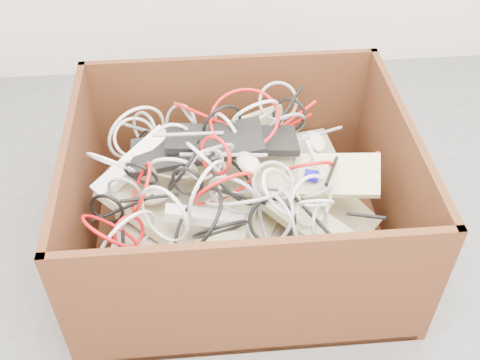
{
  "coord_description": "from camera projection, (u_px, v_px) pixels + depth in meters",
  "views": [
    {
      "loc": [
        -0.36,
        -1.12,
        1.65
      ],
      "look_at": [
        -0.24,
        0.31,
        0.3
      ],
      "focal_mm": 43.03,
      "sensor_mm": 36.0,
      "label": 1
    }
  ],
  "objects": [
    {
      "name": "ground",
      "position": [
        318.0,
        301.0,
        1.97
      ],
      "size": [
        3.0,
        3.0,
        0.0
      ],
      "primitive_type": "plane",
      "color": "#4F4F52",
      "rests_on": "ground"
    },
    {
      "name": "cardboard_box",
      "position": [
        236.0,
        217.0,
        2.06
      ],
      "size": [
        1.11,
        0.93,
        0.53
      ],
      "color": "#3A1D0E",
      "rests_on": "ground"
    },
    {
      "name": "keyboard_pile",
      "position": [
        245.0,
        188.0,
        1.96
      ],
      "size": [
        0.99,
        0.77,
        0.36
      ],
      "color": "#BBB684",
      "rests_on": "cardboard_box"
    },
    {
      "name": "mice_scatter",
      "position": [
        235.0,
        188.0,
        1.87
      ],
      "size": [
        0.68,
        0.55,
        0.19
      ],
      "color": "beige",
      "rests_on": "keyboard_pile"
    },
    {
      "name": "power_strip_left",
      "position": [
        133.0,
        163.0,
        1.93
      ],
      "size": [
        0.27,
        0.26,
        0.13
      ],
      "primitive_type": "cube",
      "rotation": [
        0.14,
        -0.26,
        0.72
      ],
      "color": "white",
      "rests_on": "keyboard_pile"
    },
    {
      "name": "power_strip_right",
      "position": [
        204.0,
        217.0,
        1.81
      ],
      "size": [
        0.25,
        0.08,
        0.08
      ],
      "primitive_type": "cube",
      "rotation": [
        -0.1,
        0.17,
        -0.1
      ],
      "color": "white",
      "rests_on": "keyboard_pile"
    },
    {
      "name": "vga_plug",
      "position": [
        311.0,
        176.0,
        1.9
      ],
      "size": [
        0.05,
        0.05,
        0.03
      ],
      "primitive_type": "cube",
      "rotation": [
        0.09,
        0.14,
        -0.2
      ],
      "color": "#0F0CB6",
      "rests_on": "keyboard_pile"
    },
    {
      "name": "cable_tangle",
      "position": [
        211.0,
        176.0,
        1.84
      ],
      "size": [
        1.02,
        0.8,
        0.43
      ],
      "color": "black",
      "rests_on": "keyboard_pile"
    }
  ]
}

